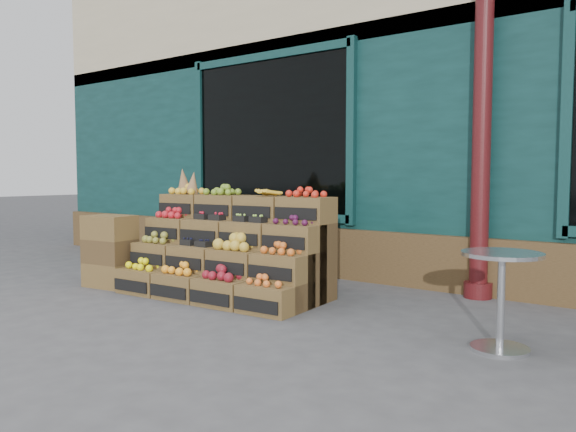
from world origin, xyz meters
The scene contains 6 objects.
ground centered at (0.00, 0.00, 0.00)m, with size 60.00×60.00×0.00m, color #48484A.
shop_facade centered at (0.00, 5.11, 2.40)m, with size 12.00×6.24×4.80m.
crate_display centered at (-0.94, 0.67, 0.41)m, with size 2.17×1.15×1.32m.
spare_crates centered at (-2.29, 0.19, 0.40)m, with size 0.57×0.43×0.80m.
bistro_table centered at (1.89, 0.41, 0.44)m, with size 0.56×0.56×0.70m.
shopkeeper centered at (-1.22, 2.86, 1.05)m, with size 0.77×0.50×2.11m, color #185625.
Camera 1 is at (3.00, -3.61, 1.24)m, focal length 35.00 mm.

